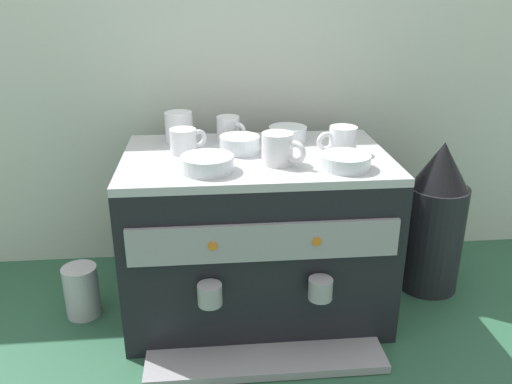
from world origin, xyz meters
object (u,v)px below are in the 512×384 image
Objects in this scene: ceramic_cup_2 at (341,140)px; ceramic_cup_3 at (279,149)px; espresso_machine at (256,235)px; ceramic_bowl_2 at (345,162)px; ceramic_bowl_3 at (207,164)px; ceramic_bowl_1 at (240,144)px; ceramic_cup_1 at (178,127)px; ceramic_bowl_0 at (288,134)px; ceramic_cup_0 at (229,129)px; coffee_grinder at (435,220)px; ceramic_cup_4 at (185,141)px; milk_pitcher at (82,291)px.

ceramic_cup_3 is (-0.17, -0.07, 0.00)m from ceramic_cup_2.
ceramic_bowl_2 reaches higher than espresso_machine.
ceramic_cup_2 is 0.87× the size of ceramic_bowl_3.
ceramic_bowl_1 is 0.83× the size of ceramic_bowl_3.
ceramic_bowl_2 is at bearing -32.33° from ceramic_cup_1.
ceramic_cup_3 is at bearing 163.75° from ceramic_bowl_2.
ceramic_bowl_1 is (0.16, -0.10, -0.02)m from ceramic_cup_1.
espresso_machine is at bearing -128.80° from ceramic_bowl_0.
ceramic_cup_0 is 0.11m from ceramic_bowl_1.
espresso_machine is at bearing -34.14° from ceramic_cup_1.
ceramic_cup_0 reaches higher than ceramic_bowl_2.
espresso_machine is at bearing 179.11° from ceramic_cup_2.
ceramic_cup_0 is 0.19× the size of coffee_grinder.
ceramic_bowl_3 is at bearing -104.28° from ceramic_cup_0.
coffee_grinder is (0.32, 0.17, -0.24)m from ceramic_bowl_2.
ceramic_cup_0 reaches higher than ceramic_cup_4.
ceramic_cup_0 is at bearing 102.02° from ceramic_bowl_1.
ceramic_cup_0 is 0.31m from ceramic_cup_2.
ceramic_bowl_3 is at bearing -72.78° from ceramic_cup_1.
milk_pitcher is at bearing -167.82° from ceramic_bowl_0.
ceramic_cup_3 reaches higher than milk_pitcher.
ceramic_cup_2 is at bearing 22.38° from ceramic_cup_3.
milk_pitcher is at bearing -176.82° from coffee_grinder.
ceramic_bowl_2 is at bearing -1.63° from ceramic_bowl_3.
ceramic_bowl_2 is (0.24, -0.15, -0.00)m from ceramic_bowl_1.
ceramic_cup_0 is 0.14m from ceramic_cup_1.
milk_pitcher is at bearing -179.83° from espresso_machine.
ceramic_cup_2 reaches higher than ceramic_bowl_2.
ceramic_cup_1 is 0.19m from ceramic_bowl_1.
ceramic_cup_0 is at bearing 172.01° from coffee_grinder.
ceramic_bowl_1 is at bearing -177.73° from coffee_grinder.
ceramic_cup_0 is 0.84× the size of ceramic_bowl_1.
ceramic_cup_2 is at bearing 81.33° from ceramic_bowl_2.
ceramic_cup_4 reaches higher than milk_pitcher.
ceramic_bowl_1 is at bearing 141.22° from espresso_machine.
ceramic_cup_1 is (-0.14, -0.00, 0.01)m from ceramic_cup_0.
ceramic_cup_3 reaches higher than ceramic_cup_4.
ceramic_cup_3 is at bearing -25.71° from ceramic_cup_4.
ceramic_cup_4 is 0.40m from ceramic_bowl_2.
ceramic_bowl_0 is (-0.12, 0.12, -0.02)m from ceramic_cup_2.
ceramic_bowl_2 is (0.39, -0.25, -0.03)m from ceramic_cup_1.
ceramic_cup_0 is 0.59m from milk_pitcher.
ceramic_bowl_2 is at bearing -9.74° from milk_pitcher.
ceramic_bowl_0 is at bearing 112.82° from ceramic_bowl_2.
ceramic_bowl_3 is at bearing -138.82° from espresso_machine.
coffee_grinder is (0.42, -0.07, -0.24)m from ceramic_bowl_0.
ceramic_bowl_3 reaches higher than coffee_grinder.
ceramic_bowl_1 is (-0.25, 0.03, -0.01)m from ceramic_cup_2.
ceramic_cup_4 reaches higher than ceramic_bowl_2.
ceramic_cup_1 is 0.93× the size of ceramic_bowl_3.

